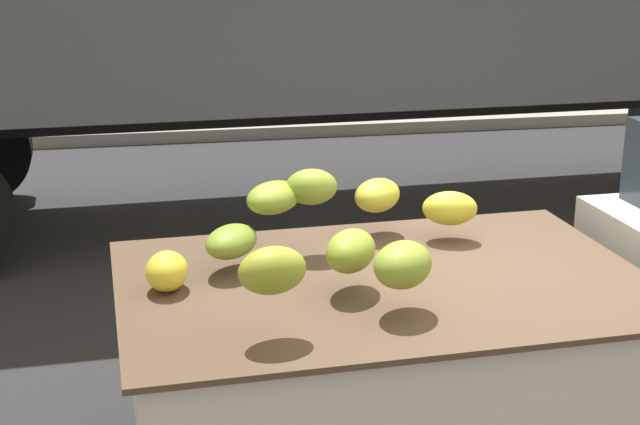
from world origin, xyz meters
name	(u,v)px	position (x,y,z in m)	size (l,w,h in m)	color
curb_strip	(289,127)	(0.00, 8.21, 0.08)	(80.00, 0.80, 0.16)	gray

